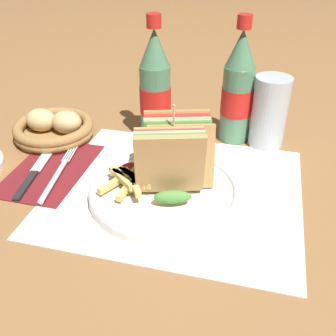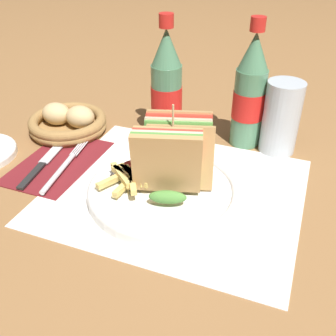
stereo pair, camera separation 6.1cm
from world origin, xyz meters
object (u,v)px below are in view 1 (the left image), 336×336
(coke_bottle_far, at_px, (238,90))
(bread_basket, at_px, (54,128))
(plate_main, at_px, (165,191))
(glass_near, at_px, (269,116))
(fork, at_px, (58,174))
(knife, at_px, (39,166))
(club_sandwich, at_px, (173,156))
(coke_bottle_near, at_px, (155,89))

(coke_bottle_far, bearing_deg, bread_basket, -166.40)
(plate_main, bearing_deg, glass_near, 55.37)
(fork, distance_m, glass_near, 0.39)
(plate_main, relative_size, knife, 1.22)
(plate_main, bearing_deg, knife, 174.92)
(club_sandwich, bearing_deg, knife, 178.27)
(glass_near, height_order, bread_basket, glass_near)
(coke_bottle_near, bearing_deg, knife, -135.33)
(club_sandwich, distance_m, knife, 0.25)
(plate_main, relative_size, coke_bottle_near, 1.01)
(club_sandwich, bearing_deg, coke_bottle_near, 114.16)
(club_sandwich, relative_size, coke_bottle_near, 0.58)
(club_sandwich, bearing_deg, bread_basket, 156.13)
(knife, bearing_deg, bread_basket, 95.53)
(club_sandwich, distance_m, bread_basket, 0.30)
(club_sandwich, bearing_deg, glass_near, 55.56)
(knife, bearing_deg, glass_near, 18.21)
(club_sandwich, height_order, fork, club_sandwich)
(knife, bearing_deg, fork, -28.18)
(club_sandwich, relative_size, knife, 0.69)
(coke_bottle_near, height_order, glass_near, coke_bottle_near)
(fork, xyz_separation_m, bread_basket, (-0.07, 0.13, 0.01))
(plate_main, relative_size, bread_basket, 1.53)
(plate_main, xyz_separation_m, coke_bottle_near, (-0.07, 0.18, 0.09))
(bread_basket, bearing_deg, knife, -76.06)
(knife, bearing_deg, coke_bottle_near, 36.26)
(fork, distance_m, bread_basket, 0.15)
(coke_bottle_near, xyz_separation_m, glass_near, (0.21, 0.03, -0.04))
(plate_main, distance_m, coke_bottle_near, 0.22)
(coke_bottle_near, distance_m, coke_bottle_far, 0.15)
(bread_basket, bearing_deg, coke_bottle_near, 14.89)
(glass_near, bearing_deg, coke_bottle_near, -173.19)
(club_sandwich, relative_size, glass_near, 1.01)
(plate_main, xyz_separation_m, bread_basket, (-0.26, 0.13, 0.01))
(knife, height_order, coke_bottle_far, coke_bottle_far)
(knife, distance_m, coke_bottle_far, 0.38)
(plate_main, height_order, bread_basket, bread_basket)
(plate_main, relative_size, club_sandwich, 1.76)
(glass_near, bearing_deg, club_sandwich, -124.44)
(fork, bearing_deg, bread_basket, 111.20)
(fork, distance_m, coke_bottle_far, 0.36)
(plate_main, xyz_separation_m, fork, (-0.19, 0.00, -0.00))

